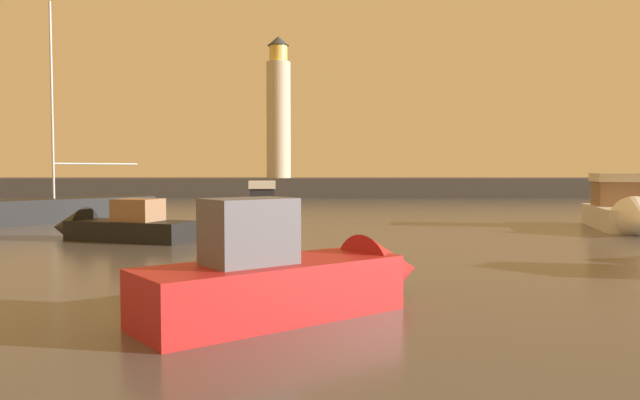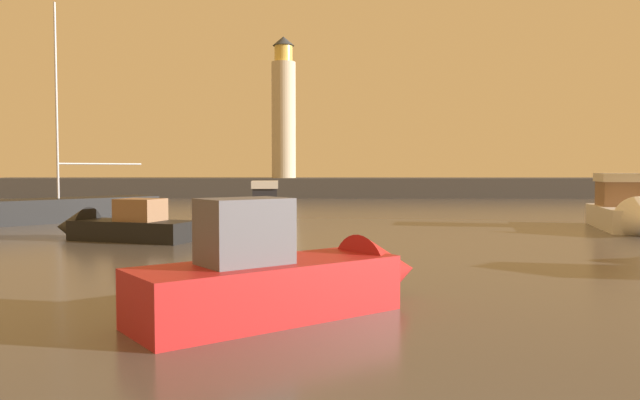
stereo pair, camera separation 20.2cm
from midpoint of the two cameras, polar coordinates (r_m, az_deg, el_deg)
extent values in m
plane|color=#4C4742|center=(31.72, 2.23, -2.02)|extent=(220.00, 220.00, 0.00)
cube|color=#423F3D|center=(60.36, 1.25, 1.18)|extent=(68.13, 7.00, 1.85)
cylinder|color=beige|center=(60.65, -3.78, 7.35)|extent=(2.33, 2.33, 11.21)
cylinder|color=#F2CC59|center=(61.49, -3.80, 13.30)|extent=(1.75, 1.75, 1.57)
cone|color=#33383D|center=(61.72, -3.81, 14.43)|extent=(2.10, 2.10, 0.90)
cube|color=black|center=(24.36, -17.21, -2.72)|extent=(4.99, 3.12, 0.76)
cone|color=black|center=(26.08, -22.14, -2.36)|extent=(1.99, 2.05, 1.65)
cube|color=#8C6647|center=(24.08, -16.50, -0.88)|extent=(1.89, 1.77, 0.83)
cube|color=white|center=(31.14, 25.86, -1.47)|extent=(3.27, 5.94, 0.99)
cube|color=#8C6647|center=(31.83, 25.57, 0.53)|extent=(2.11, 2.34, 1.13)
cube|color=silver|center=(31.81, 25.60, 1.90)|extent=(2.32, 2.58, 0.39)
cube|color=#B21E1E|center=(11.26, -4.80, -8.29)|extent=(4.95, 4.32, 1.04)
cone|color=#B21E1E|center=(12.99, 6.11, -6.57)|extent=(2.21, 2.23, 1.64)
cube|color=#595960|center=(10.86, -6.95, -2.88)|extent=(1.82, 1.72, 1.15)
cube|color=black|center=(29.01, -5.36, -1.63)|extent=(2.15, 5.28, 0.86)
cone|color=black|center=(32.01, -5.29, -1.13)|extent=(1.78, 1.69, 1.66)
cube|color=#232328|center=(28.15, -5.39, 0.10)|extent=(1.20, 1.58, 0.96)
cube|color=silver|center=(28.13, -5.40, 1.42)|extent=(1.32, 1.74, 0.34)
cube|color=black|center=(34.81, -22.01, -0.80)|extent=(7.65, 7.84, 1.19)
cylinder|color=#B7B7BC|center=(34.59, -23.49, 8.40)|extent=(0.12, 0.12, 9.96)
cylinder|color=#B7B7BC|center=(35.39, -19.86, 3.16)|extent=(3.33, 3.47, 0.09)
camera|label=1|loc=(0.10, -90.25, -0.01)|focal=34.69mm
camera|label=2|loc=(0.10, 89.75, 0.01)|focal=34.69mm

